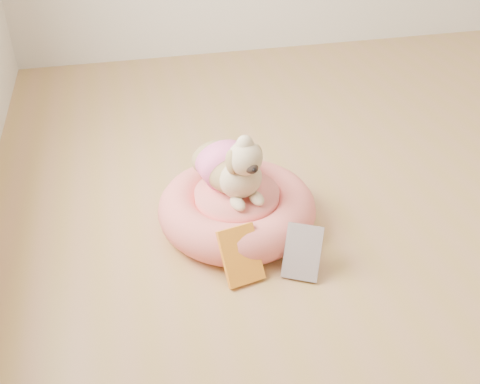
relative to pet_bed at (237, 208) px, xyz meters
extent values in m
cylinder|color=#F87661|center=(0.00, 0.00, -0.03)|extent=(0.45, 0.45, 0.09)
torus|color=#F87661|center=(0.00, 0.00, 0.00)|extent=(0.62, 0.62, 0.16)
cylinder|color=#F87661|center=(0.00, 0.00, 0.04)|extent=(0.33, 0.33, 0.08)
cube|color=yellow|center=(-0.06, -0.29, 0.01)|extent=(0.15, 0.16, 0.18)
cube|color=white|center=(0.16, -0.32, 0.01)|extent=(0.17, 0.17, 0.17)
camera|label=1|loc=(-0.39, -1.64, 1.23)|focal=40.00mm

